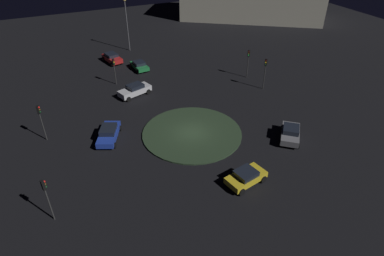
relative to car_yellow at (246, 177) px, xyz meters
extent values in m
plane|color=black|center=(-9.41, -1.16, -0.75)|extent=(118.40, 118.40, 0.00)
cylinder|color=#263823|center=(-9.41, -1.16, -0.67)|extent=(11.24, 11.24, 0.16)
cube|color=gold|center=(0.00, 0.01, -0.11)|extent=(2.64, 4.14, 0.59)
cube|color=black|center=(0.01, -0.04, 0.43)|extent=(2.01, 2.19, 0.48)
cylinder|color=black|center=(1.21, -1.14, -0.40)|extent=(0.36, 0.73, 0.70)
cylinder|color=black|center=(-0.63, -1.53, -0.40)|extent=(0.36, 0.73, 0.70)
cylinder|color=black|center=(0.63, 1.56, -0.40)|extent=(0.36, 0.73, 0.70)
cylinder|color=black|center=(-1.21, 1.16, -0.40)|extent=(0.36, 0.73, 0.70)
cube|color=#1E38A5|center=(-12.24, -9.91, -0.14)|extent=(4.91, 3.53, 0.62)
cube|color=black|center=(-12.32, -9.88, 0.44)|extent=(2.58, 2.33, 0.53)
cylinder|color=black|center=(-14.11, -10.08, -0.45)|extent=(0.65, 0.45, 0.61)
cylinder|color=black|center=(-13.37, -8.41, -0.45)|extent=(0.65, 0.45, 0.61)
cylinder|color=black|center=(-11.12, -11.42, -0.45)|extent=(0.65, 0.45, 0.61)
cylinder|color=black|center=(-10.37, -9.75, -0.45)|extent=(0.65, 0.45, 0.61)
cube|color=silver|center=(-20.93, -4.43, -0.04)|extent=(3.04, 4.78, 0.74)
cube|color=black|center=(-20.97, -4.30, 0.58)|extent=(2.10, 2.45, 0.50)
cylinder|color=black|center=(-22.26, -3.18, -0.41)|extent=(0.42, 0.71, 0.68)
cylinder|color=black|center=(-20.60, -2.63, -0.41)|extent=(0.42, 0.71, 0.68)
cylinder|color=black|center=(-21.26, -6.23, -0.41)|extent=(0.42, 0.71, 0.68)
cylinder|color=black|center=(-19.60, -5.68, -0.41)|extent=(0.42, 0.71, 0.68)
cube|color=slate|center=(-3.94, 8.19, -0.08)|extent=(4.31, 4.07, 0.68)
cube|color=black|center=(-3.98, 8.22, 0.52)|extent=(2.54, 2.51, 0.52)
cylinder|color=black|center=(-2.22, 7.96, -0.41)|extent=(0.66, 0.61, 0.68)
cylinder|color=black|center=(-3.44, 6.52, -0.41)|extent=(0.66, 0.61, 0.68)
cylinder|color=black|center=(-4.43, 9.85, -0.41)|extent=(0.66, 0.61, 0.68)
cylinder|color=black|center=(-5.66, 8.41, -0.41)|extent=(0.66, 0.61, 0.68)
cube|color=#1E7238|center=(-29.02, -1.32, -0.17)|extent=(3.99, 2.14, 0.55)
cube|color=black|center=(-29.03, -1.32, 0.33)|extent=(1.98, 1.74, 0.45)
cylinder|color=black|center=(-30.31, -2.34, -0.45)|extent=(0.63, 0.28, 0.61)
cylinder|color=black|center=(-30.48, -0.56, -0.45)|extent=(0.63, 0.28, 0.61)
cylinder|color=black|center=(-27.56, -2.07, -0.45)|extent=(0.63, 0.28, 0.61)
cylinder|color=black|center=(-27.73, -0.30, -0.45)|extent=(0.63, 0.28, 0.61)
cube|color=red|center=(-33.62, -4.54, -0.06)|extent=(4.39, 2.73, 0.69)
cube|color=black|center=(-33.82, -4.59, 0.52)|extent=(2.43, 2.05, 0.46)
cylinder|color=black|center=(-32.41, -3.31, -0.41)|extent=(0.72, 0.38, 0.69)
cylinder|color=black|center=(-31.98, -5.09, -0.41)|extent=(0.72, 0.38, 0.69)
cylinder|color=black|center=(-35.26, -4.00, -0.41)|extent=(0.72, 0.38, 0.69)
cylinder|color=black|center=(-34.83, -5.77, -0.41)|extent=(0.72, 0.38, 0.69)
cylinder|color=#2D2D2D|center=(-15.36, 12.54, 1.01)|extent=(0.12, 0.12, 3.53)
cube|color=black|center=(-15.36, 12.54, 3.22)|extent=(0.36, 0.32, 0.90)
sphere|color=#3F0C0C|center=(-15.30, 12.41, 3.49)|extent=(0.20, 0.20, 0.20)
sphere|color=yellow|center=(-15.30, 12.41, 3.22)|extent=(0.20, 0.20, 0.20)
sphere|color=#0F3819|center=(-15.30, 12.41, 2.95)|extent=(0.20, 0.20, 0.20)
cylinder|color=#2D2D2D|center=(-2.81, -16.59, 0.92)|extent=(0.12, 0.12, 3.34)
cube|color=black|center=(-2.81, -16.59, 3.04)|extent=(0.36, 0.32, 0.90)
sphere|color=red|center=(-2.87, -16.46, 3.31)|extent=(0.20, 0.20, 0.20)
sphere|color=#4C380F|center=(-2.87, -16.46, 3.04)|extent=(0.20, 0.20, 0.20)
sphere|color=#0F3819|center=(-2.87, -16.46, 2.77)|extent=(0.20, 0.20, 0.20)
cylinder|color=#2D2D2D|center=(-25.36, -5.94, 0.74)|extent=(0.12, 0.12, 2.99)
cube|color=black|center=(-25.36, -5.94, 2.68)|extent=(0.30, 0.35, 0.90)
sphere|color=#3F0C0C|center=(-25.22, -5.90, 2.95)|extent=(0.20, 0.20, 0.20)
sphere|color=yellow|center=(-25.22, -5.90, 2.68)|extent=(0.20, 0.20, 0.20)
sphere|color=#0F3819|center=(-25.22, -5.90, 2.41)|extent=(0.20, 0.20, 0.20)
cylinder|color=#2D2D2D|center=(-19.55, 12.51, 0.92)|extent=(0.12, 0.12, 3.35)
cube|color=black|center=(-19.55, 12.51, 3.05)|extent=(0.37, 0.36, 0.90)
sphere|color=#3F0C0C|center=(-19.46, 12.39, 3.32)|extent=(0.20, 0.20, 0.20)
sphere|color=#4C380F|center=(-19.46, 12.39, 3.05)|extent=(0.20, 0.20, 0.20)
sphere|color=#1EE53F|center=(-19.46, 12.39, 2.78)|extent=(0.20, 0.20, 0.20)
cylinder|color=#2D2D2D|center=(-14.93, -16.24, 0.94)|extent=(0.12, 0.12, 3.39)
cube|color=black|center=(-14.93, -16.24, 3.08)|extent=(0.36, 0.31, 0.90)
sphere|color=red|center=(-14.88, -16.10, 3.35)|extent=(0.20, 0.20, 0.20)
sphere|color=#4C380F|center=(-14.88, -16.10, 3.08)|extent=(0.20, 0.20, 0.20)
sphere|color=#0F3819|center=(-14.88, -16.10, 2.81)|extent=(0.20, 0.20, 0.20)
cylinder|color=#4C4C51|center=(-37.89, -0.45, 3.51)|extent=(0.18, 0.18, 8.53)
sphere|color=#F9D166|center=(-37.89, -0.45, 7.93)|extent=(0.52, 0.52, 0.52)
camera|label=1|loc=(18.65, -13.94, 20.58)|focal=30.94mm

